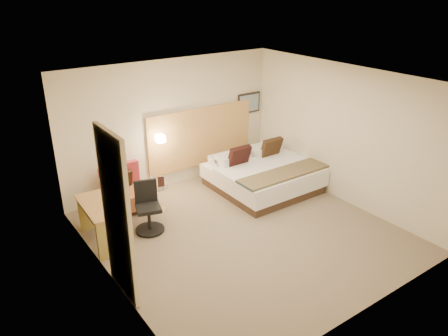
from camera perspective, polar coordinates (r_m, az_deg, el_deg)
floor at (r=7.82m, az=2.63°, el=-8.46°), size 4.80×5.00×0.02m
ceiling at (r=6.79m, az=3.05°, el=11.42°), size 4.80×5.00×0.02m
wall_back at (r=9.18m, az=-6.88°, el=5.69°), size 4.80×0.02×2.70m
wall_front at (r=5.65m, az=18.77°, el=-7.27°), size 4.80×0.02×2.70m
wall_left at (r=6.15m, az=-15.26°, el=-4.24°), size 0.02×5.00×2.70m
wall_right at (r=8.80m, az=15.34°, el=4.23°), size 0.02×5.00×2.70m
headboard_panel at (r=9.61m, az=-2.99°, el=4.12°), size 2.60×0.04×1.30m
art_frame at (r=10.19m, az=3.26°, el=8.47°), size 0.62×0.03×0.47m
art_canvas at (r=10.17m, az=3.33°, el=8.45°), size 0.54×0.01×0.39m
lamp_arm at (r=9.02m, az=-8.49°, el=3.93°), size 0.02×0.12×0.02m
lamp_shade at (r=8.97m, az=-8.31°, el=3.82°), size 0.15×0.15×0.15m
curtain at (r=6.01m, az=-13.82°, el=-6.14°), size 0.06×0.90×2.42m
bottle_a at (r=8.34m, az=-9.40°, el=-1.80°), size 0.07×0.07×0.19m
menu_folder at (r=8.32m, az=-8.23°, el=-1.74°), size 0.13×0.09×0.20m
bed at (r=9.28m, az=5.08°, el=-0.85°), size 2.04×1.95×0.98m
lounge_chair at (r=8.65m, az=-12.69°, el=-3.14°), size 0.83×0.74×0.85m
side_table at (r=8.49m, az=-8.76°, el=-3.71°), size 0.60×0.60×0.52m
desk at (r=7.56m, az=-15.70°, el=-5.59°), size 0.58×1.17×0.71m
desk_chair at (r=7.82m, az=-9.87°, el=-5.58°), size 0.64×0.64×0.91m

